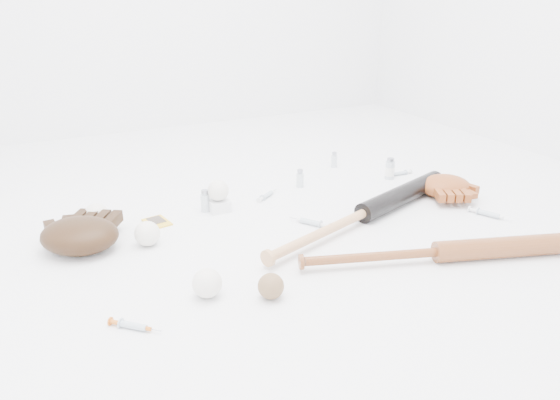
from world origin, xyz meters
name	(u,v)px	position (x,y,z in m)	size (l,w,h in m)	color
bat_dark	(364,213)	(0.28, -0.12, 0.04)	(0.99, 0.07, 0.07)	black
bat_wood	(438,252)	(0.31, -0.45, 0.03)	(0.88, 0.06, 0.06)	brown
glove_dark	(80,235)	(-0.62, 0.10, 0.05)	(0.28, 0.28, 0.10)	black
glove_tan	(445,186)	(0.70, -0.05, 0.04)	(0.23, 0.23, 0.08)	brown
trading_card	(157,222)	(-0.36, 0.20, 0.00)	(0.07, 0.10, 0.01)	gold
pedestal	(219,205)	(-0.13, 0.21, 0.02)	(0.07, 0.07, 0.04)	white
baseball_on_pedestal	(218,190)	(-0.13, 0.21, 0.08)	(0.08, 0.08, 0.08)	white
baseball_left	(147,234)	(-0.43, 0.04, 0.04)	(0.08, 0.08, 0.08)	white
baseball_upper	(96,215)	(-0.55, 0.26, 0.04)	(0.08, 0.08, 0.08)	white
baseball_mid	(207,283)	(-0.37, -0.33, 0.04)	(0.08, 0.08, 0.08)	white
baseball_aged	(271,286)	(-0.22, -0.41, 0.03)	(0.07, 0.07, 0.07)	brown
syringe_0	(133,326)	(-0.57, -0.39, 0.01)	(0.15, 0.03, 0.02)	#ADBCC6
syringe_1	(311,222)	(0.10, -0.05, 0.01)	(0.17, 0.03, 0.02)	#ADBCC6
syringe_2	(267,195)	(0.08, 0.25, 0.01)	(0.15, 0.03, 0.02)	#ADBCC6
syringe_3	(489,214)	(0.70, -0.27, 0.01)	(0.17, 0.03, 0.02)	#ADBCC6
syringe_4	(399,173)	(0.70, 0.23, 0.01)	(0.14, 0.02, 0.02)	#ADBCC6
vial_0	(334,160)	(0.51, 0.45, 0.03)	(0.03, 0.03, 0.07)	silver
vial_1	(300,178)	(0.25, 0.29, 0.04)	(0.03, 0.03, 0.07)	silver
vial_2	(205,201)	(-0.18, 0.22, 0.04)	(0.03, 0.03, 0.08)	silver
vial_3	(390,169)	(0.63, 0.21, 0.05)	(0.04, 0.04, 0.09)	silver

